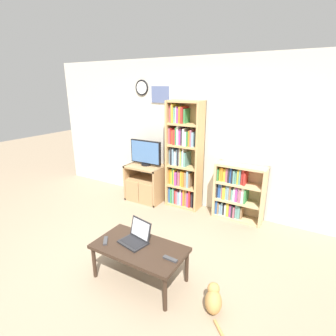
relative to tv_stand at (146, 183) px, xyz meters
name	(u,v)px	position (x,y,z in m)	size (l,w,h in m)	color
ground_plane	(122,268)	(0.92, -1.83, -0.35)	(18.00, 18.00, 0.00)	gray
wall_back	(198,135)	(0.92, 0.33, 0.96)	(6.49, 0.09, 2.60)	beige
tv_stand	(146,183)	(0.00, 0.00, 0.00)	(0.70, 0.52, 0.69)	tan
television	(146,153)	(-0.01, 0.03, 0.58)	(0.64, 0.18, 0.48)	black
bookshelf_tall	(183,159)	(0.73, 0.14, 0.55)	(0.62, 0.32, 1.90)	tan
bookshelf_short	(236,192)	(1.71, 0.15, 0.12)	(0.80, 0.30, 0.94)	tan
coffee_table	(139,250)	(1.22, -1.86, 0.04)	(1.04, 0.56, 0.43)	#332319
laptop	(136,237)	(1.13, -1.79, 0.14)	(0.35, 0.32, 0.25)	#232326
remote_near_laptop	(170,259)	(1.63, -1.88, 0.09)	(0.16, 0.05, 0.02)	#38383A
remote_far_from_laptop	(106,241)	(0.82, -1.97, 0.09)	(0.13, 0.15, 0.02)	#38383A
cat	(213,300)	(2.10, -1.85, -0.22)	(0.34, 0.40, 0.29)	#B78447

